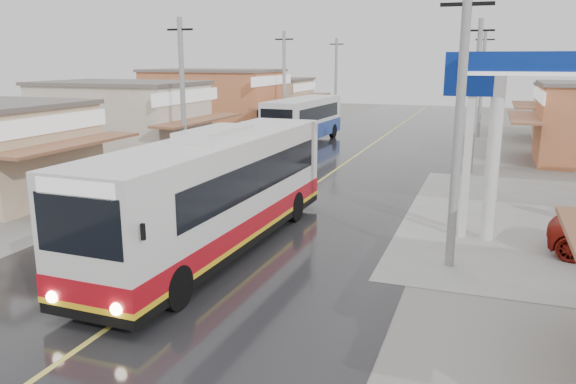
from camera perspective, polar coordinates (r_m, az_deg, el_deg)
The scene contains 11 objects.
ground at distance 19.08m, azimuth -5.47°, elevation -4.96°, with size 120.00×120.00×0.00m, color slate.
road at distance 32.85m, azimuth 5.70°, elevation 2.83°, with size 12.00×90.00×0.02m, color black.
centre_line at distance 32.85m, azimuth 5.70°, elevation 2.85°, with size 0.15×90.00×0.01m, color #D8CC4C.
shopfronts_left at distance 40.60m, azimuth -11.34°, elevation 4.64°, with size 11.00×44.00×5.20m, color tan, non-canonical shape.
utility_poles_left at distance 36.08m, azimuth -4.76°, elevation 3.78°, with size 1.60×50.00×8.00m, color gray, non-canonical shape.
utility_poles_right at distance 31.93m, azimuth 17.97°, elevation 1.91°, with size 1.60×36.00×8.00m, color gray, non-canonical shape.
coach_bus at distance 17.81m, azimuth -7.13°, elevation -0.05°, with size 3.08×12.54×3.89m.
second_bus at distance 40.86m, azimuth 1.55°, elevation 7.38°, with size 3.08×9.75×3.20m.
cyclist at distance 26.67m, azimuth -5.08°, elevation 1.70°, with size 0.78×1.77×1.85m.
tricycle_near at distance 31.32m, azimuth -10.57°, elevation 3.82°, with size 1.88×2.20×1.59m.
tyre_stack at distance 28.30m, azimuth -10.43°, elevation 1.39°, with size 0.83×0.83×0.42m.
Camera 1 is at (7.80, -16.35, 5.98)m, focal length 35.00 mm.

